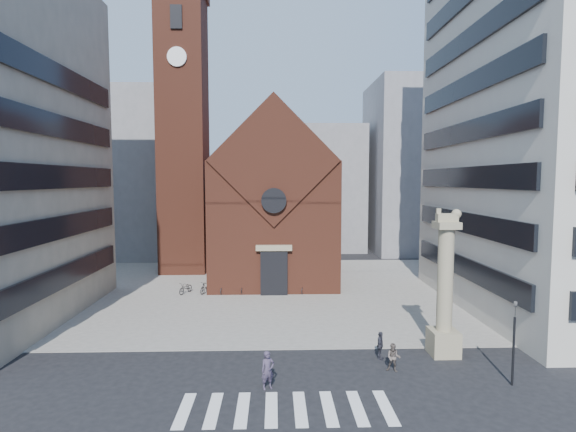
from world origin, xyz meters
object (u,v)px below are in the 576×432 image
object	(u,v)px
traffic_light	(514,341)
pedestrian_0	(268,370)
pedestrian_1	(393,358)
lion_column	(445,297)
pedestrian_2	(380,346)
scooter_0	(186,288)

from	to	relation	value
traffic_light	pedestrian_0	bearing A→B (deg)	-179.98
pedestrian_0	pedestrian_1	distance (m)	6.97
traffic_light	pedestrian_1	xyz separation A→B (m)	(-5.55, 1.79, -1.52)
pedestrian_1	pedestrian_0	bearing A→B (deg)	-143.71
lion_column	pedestrian_1	bearing A→B (deg)	-148.18
pedestrian_0	pedestrian_2	xyz separation A→B (m)	(6.41, 3.44, -0.13)
lion_column	pedestrian_2	distance (m)	4.74
scooter_0	pedestrian_0	bearing A→B (deg)	-45.35
traffic_light	scooter_0	size ratio (longest dim) A/B	2.21
pedestrian_1	pedestrian_2	xyz separation A→B (m)	(-0.33, 1.65, 0.04)
pedestrian_0	pedestrian_1	bearing A→B (deg)	-9.20
traffic_light	pedestrian_0	xyz separation A→B (m)	(-12.29, -0.00, -1.34)
scooter_0	lion_column	bearing A→B (deg)	-16.94
traffic_light	scooter_0	distance (m)	27.42
pedestrian_1	pedestrian_2	world-z (taller)	pedestrian_2
traffic_light	scooter_0	bearing A→B (deg)	136.92
scooter_0	pedestrian_2	bearing A→B (deg)	-24.95
pedestrian_2	scooter_0	distance (m)	20.77
lion_column	scooter_0	size ratio (longest dim) A/B	4.46
traffic_light	pedestrian_2	size ratio (longest dim) A/B	2.65
traffic_light	pedestrian_0	distance (m)	12.37
pedestrian_2	scooter_0	size ratio (longest dim) A/B	0.83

